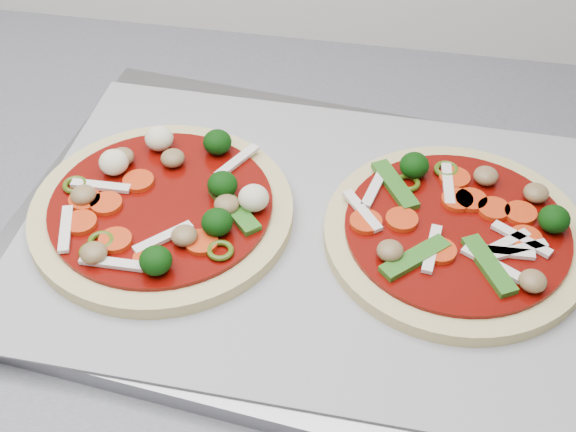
# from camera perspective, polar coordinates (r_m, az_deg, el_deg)

# --- Properties ---
(baking_tray) EXTENTS (0.49, 0.38, 0.01)m
(baking_tray) POSITION_cam_1_polar(r_m,az_deg,el_deg) (0.63, 1.18, -1.56)
(baking_tray) COLOR gray
(baking_tray) RESTS_ON countertop
(parchment) EXTENTS (0.45, 0.33, 0.00)m
(parchment) POSITION_cam_1_polar(r_m,az_deg,el_deg) (0.63, 1.19, -1.02)
(parchment) COLOR gray
(parchment) RESTS_ON baking_tray
(pizza_left) EXTENTS (0.27, 0.27, 0.04)m
(pizza_left) POSITION_cam_1_polar(r_m,az_deg,el_deg) (0.64, -8.86, 0.60)
(pizza_left) COLOR tan
(pizza_left) RESTS_ON parchment
(pizza_right) EXTENTS (0.28, 0.28, 0.03)m
(pizza_right) POSITION_cam_1_polar(r_m,az_deg,el_deg) (0.63, 11.96, -1.08)
(pizza_right) COLOR tan
(pizza_right) RESTS_ON parchment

